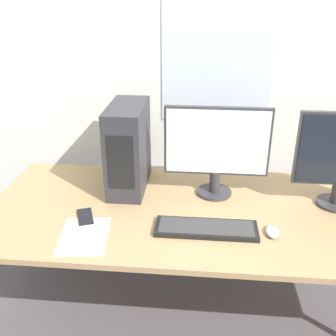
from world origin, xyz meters
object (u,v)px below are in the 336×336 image
(keyboard, at_px, (206,228))
(mouse, at_px, (272,232))
(monitor_main, at_px, (217,148))
(pc_tower, at_px, (128,148))
(cell_phone, at_px, (85,217))

(keyboard, height_order, mouse, mouse)
(monitor_main, bearing_deg, pc_tower, 174.86)
(pc_tower, distance_m, mouse, 0.85)
(mouse, relative_size, cell_phone, 0.66)
(monitor_main, xyz_separation_m, cell_phone, (-0.62, -0.30, -0.26))
(mouse, distance_m, cell_phone, 0.88)
(monitor_main, height_order, keyboard, monitor_main)
(monitor_main, relative_size, keyboard, 1.15)
(mouse, bearing_deg, cell_phone, 176.34)
(monitor_main, distance_m, mouse, 0.51)
(mouse, bearing_deg, monitor_main, 125.65)
(keyboard, distance_m, cell_phone, 0.58)
(pc_tower, distance_m, cell_phone, 0.44)
(keyboard, distance_m, mouse, 0.30)
(monitor_main, xyz_separation_m, keyboard, (-0.04, -0.36, -0.25))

